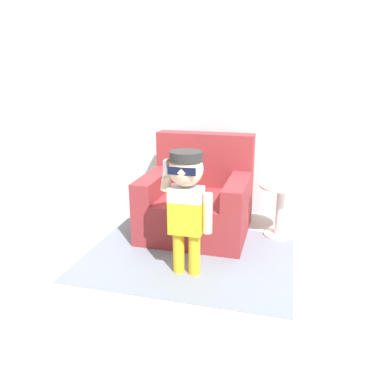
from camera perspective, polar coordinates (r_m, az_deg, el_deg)
The scene contains 6 objects.
ground_plane at distance 3.62m, azimuth -1.28°, elevation -6.50°, with size 10.00×10.00×0.00m, color #ADA89E.
wall_back at distance 4.05m, azimuth 1.65°, elevation 15.08°, with size 10.00×0.05×2.60m.
armchair at distance 3.61m, azimuth 0.94°, elevation -1.15°, with size 0.97×0.91×0.92m.
person_child at distance 2.72m, azimuth -0.85°, elevation -0.39°, with size 0.39×0.29×0.96m.
side_table at distance 3.58m, azimuth 13.31°, elevation -2.01°, with size 0.41×0.41×0.51m.
rug at distance 3.22m, azimuth -0.52°, elevation -9.67°, with size 1.73×1.34×0.01m.
Camera 1 is at (0.91, -3.17, 1.49)m, focal length 35.00 mm.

